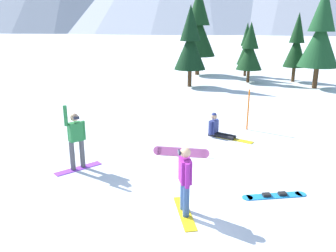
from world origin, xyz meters
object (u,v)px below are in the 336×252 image
Objects in this scene: pine_tree_short at (250,50)px; pine_tree_leaning at (296,45)px; snowboarder_foreground at (185,180)px; trail_marker_pole at (248,110)px; snowboarder_midground at (76,139)px; pine_tree_slender at (321,34)px; pine_tree_broad at (190,43)px; loose_snowboard_far_spare at (274,195)px; pine_tree_tall at (198,27)px; loose_snowboard_near_right at (181,152)px; pine_tree_young at (246,47)px; snowboarder_background at (218,129)px.

pine_tree_short is 0.87× the size of pine_tree_leaning.
snowboarder_foreground is 20.57m from pine_tree_leaning.
pine_tree_short is at bearing 88.22° from trail_marker_pole.
snowboarder_foreground is at bearing -104.89° from pine_tree_leaning.
pine_tree_short is (0.37, 11.82, 1.49)m from trail_marker_pole.
snowboarder_midground is 0.41× the size of pine_tree_leaning.
pine_tree_broad is at bearing -173.32° from pine_tree_slender.
snowboarder_foreground is 2.63m from loose_snowboard_far_spare.
snowboarder_foreground is at bearing -28.53° from snowboarder_midground.
pine_tree_broad is 0.77× the size of pine_tree_tall.
loose_snowboard_near_right is 17.45m from pine_tree_leaning.
loose_snowboard_far_spare is 0.40× the size of pine_tree_young.
snowboarder_midground is at bearing -150.30° from loose_snowboard_near_right.
pine_tree_young reaches higher than loose_snowboard_far_spare.
snowboarder_midground is 1.20× the size of trail_marker_pole.
snowboarder_background is at bearing -81.02° from pine_tree_tall.
pine_tree_leaning reaches higher than loose_snowboard_near_right.
pine_tree_young is (-4.48, 4.65, -1.22)m from pine_tree_slender.
pine_tree_leaning is at bearing 70.96° from snowboarder_background.
pine_tree_young is (1.81, 21.99, 1.44)m from snowboarder_foreground.
loose_snowboard_near_right is at bearing 29.70° from snowboarder_midground.
trail_marker_pole is 0.31× the size of pine_tree_broad.
pine_tree_young is at bearing 92.94° from pine_tree_short.
pine_tree_broad is (-8.31, -0.97, -0.60)m from pine_tree_slender.
pine_tree_young reaches higher than snowboarder_foreground.
pine_tree_slender is at bearing -18.78° from pine_tree_short.
pine_tree_tall is (-2.09, 21.97, 2.95)m from snowboarder_foreground.
trail_marker_pole is 13.46m from pine_tree_leaning.
loose_snowboard_near_right is at bearing -85.46° from pine_tree_tall.
loose_snowboard_near_right is (-0.63, 3.58, -0.73)m from snowboarder_foreground.
snowboarder_foreground is 0.39× the size of pine_tree_young.
snowboarder_background reaches higher than loose_snowboard_far_spare.
pine_tree_leaning is (5.26, 19.80, 1.82)m from snowboarder_foreground.
snowboarder_background is 1.02× the size of loose_snowboard_far_spare.
pine_tree_slender is (9.83, 15.41, 2.56)m from snowboarder_midground.
pine_tree_short reaches higher than pine_tree_young.
pine_tree_short is at bearing 161.22° from pine_tree_slender.
snowboarder_background is 0.35× the size of pine_tree_leaning.
pine_tree_leaning is 0.71× the size of pine_tree_tall.
pine_tree_short is at bearing 83.30° from snowboarder_background.
loose_snowboard_far_spare is 0.40× the size of pine_tree_short.
snowboarder_midground is (-3.54, 1.92, 0.10)m from snowboarder_foreground.
pine_tree_young is 0.61× the size of pine_tree_tall.
pine_tree_short is 3.46m from pine_tree_leaning.
snowboarder_foreground reaches higher than loose_snowboard_near_right.
pine_tree_short is 3.18m from pine_tree_young.
snowboarder_midground is at bearing 151.47° from snowboarder_foreground.
loose_snowboard_near_right is 0.29× the size of pine_tree_slender.
snowboarder_foreground is 5.91m from snowboarder_background.
pine_tree_leaning is at bearing 74.07° from trail_marker_pole.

